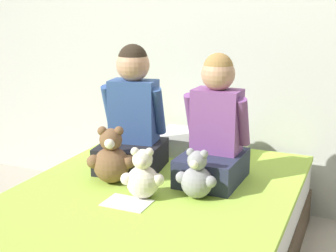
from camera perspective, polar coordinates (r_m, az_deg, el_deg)
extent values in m
cube|color=beige|center=(3.01, 6.00, 13.73)|extent=(8.00, 0.06, 2.50)
cube|color=white|center=(2.28, -2.74, -11.43)|extent=(1.30, 1.86, 0.18)
cube|color=#A8D147|center=(2.23, -2.77, -8.97)|extent=(1.31, 1.88, 0.03)
cube|color=black|center=(2.57, -4.48, -3.69)|extent=(0.37, 0.39, 0.14)
cube|color=#33518E|center=(2.55, -4.19, 1.83)|extent=(0.27, 0.18, 0.34)
sphere|color=tan|center=(2.51, -4.30, 7.45)|extent=(0.18, 0.18, 0.18)
sphere|color=#2D2319|center=(2.50, -4.31, 8.16)|extent=(0.16, 0.16, 0.16)
cylinder|color=#33518E|center=(2.60, -7.13, 2.19)|extent=(0.07, 0.15, 0.27)
cylinder|color=#33518E|center=(2.50, -1.15, 1.82)|extent=(0.07, 0.15, 0.27)
cube|color=#282D47|center=(2.40, 5.38, -5.07)|extent=(0.30, 0.38, 0.14)
cube|color=#7F4789|center=(2.38, 5.97, 0.64)|extent=(0.24, 0.16, 0.32)
sphere|color=tan|center=(2.33, 6.13, 6.34)|extent=(0.17, 0.17, 0.17)
sphere|color=#A37A42|center=(2.33, 6.15, 7.06)|extent=(0.15, 0.15, 0.15)
cylinder|color=#7F4789|center=(2.42, 2.94, 1.16)|extent=(0.06, 0.14, 0.26)
cylinder|color=#7F4789|center=(2.34, 9.13, 0.48)|extent=(0.06, 0.14, 0.26)
sphere|color=brown|center=(2.38, -6.89, -4.71)|extent=(0.18, 0.18, 0.18)
sphere|color=brown|center=(2.34, -6.99, -1.67)|extent=(0.11, 0.11, 0.11)
sphere|color=white|center=(2.30, -7.14, -2.14)|extent=(0.05, 0.05, 0.05)
sphere|color=brown|center=(2.34, -8.02, -0.61)|extent=(0.05, 0.05, 0.05)
sphere|color=brown|center=(2.33, -6.02, -0.62)|extent=(0.05, 0.05, 0.05)
sphere|color=brown|center=(2.37, -9.07, -4.30)|extent=(0.07, 0.07, 0.07)
sphere|color=brown|center=(2.35, -4.84, -4.36)|extent=(0.07, 0.07, 0.07)
sphere|color=#939399|center=(2.20, 3.53, -6.86)|extent=(0.15, 0.15, 0.15)
sphere|color=#939399|center=(2.16, 3.57, -4.22)|extent=(0.09, 0.09, 0.09)
sphere|color=white|center=(2.12, 3.21, -4.66)|extent=(0.04, 0.04, 0.04)
sphere|color=#939399|center=(2.16, 2.76, -3.21)|extent=(0.04, 0.04, 0.04)
sphere|color=#939399|center=(2.14, 4.43, -3.42)|extent=(0.04, 0.04, 0.04)
sphere|color=#939399|center=(2.20, 1.66, -6.28)|extent=(0.06, 0.06, 0.06)
sphere|color=#939399|center=(2.15, 5.18, -6.79)|extent=(0.06, 0.06, 0.06)
sphere|color=silver|center=(2.19, -3.09, -6.81)|extent=(0.15, 0.15, 0.15)
sphere|color=silver|center=(2.15, -3.13, -4.08)|extent=(0.10, 0.10, 0.10)
sphere|color=beige|center=(2.12, -3.23, -4.56)|extent=(0.04, 0.04, 0.04)
sphere|color=silver|center=(2.15, -4.06, -3.13)|extent=(0.04, 0.04, 0.04)
sphere|color=silver|center=(2.14, -2.23, -3.15)|extent=(0.04, 0.04, 0.04)
sphere|color=silver|center=(2.18, -5.06, -6.44)|extent=(0.06, 0.06, 0.06)
sphere|color=silver|center=(2.17, -1.20, -6.52)|extent=(0.06, 0.06, 0.06)
cube|color=white|center=(2.86, 3.81, -2.13)|extent=(0.53, 0.34, 0.11)
cube|color=white|center=(2.16, -5.01, -9.31)|extent=(0.21, 0.15, 0.00)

